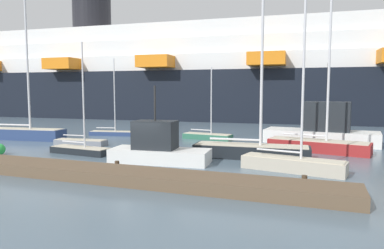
% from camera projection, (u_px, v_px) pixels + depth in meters
% --- Properties ---
extents(ground_plane, '(600.00, 600.00, 0.00)m').
position_uv_depth(ground_plane, '(144.00, 163.00, 21.64)').
color(ground_plane, slate).
extents(dock_pier, '(23.47, 2.38, 0.70)m').
position_uv_depth(dock_pier, '(104.00, 174.00, 17.72)').
color(dock_pier, brown).
rests_on(dock_pier, ground_plane).
extents(sailboat_0, '(4.61, 1.72, 7.63)m').
position_uv_depth(sailboat_0, '(81.00, 149.00, 24.84)').
color(sailboat_0, black).
rests_on(sailboat_0, ground_plane).
extents(sailboat_1, '(4.33, 1.49, 7.30)m').
position_uv_depth(sailboat_1, '(81.00, 141.00, 28.71)').
color(sailboat_1, gray).
rests_on(sailboat_1, ground_plane).
extents(sailboat_2, '(5.65, 2.31, 9.59)m').
position_uv_depth(sailboat_2, '(293.00, 162.00, 19.43)').
color(sailboat_2, '#BCB29E').
rests_on(sailboat_2, ground_plane).
extents(sailboat_3, '(4.40, 1.92, 7.41)m').
position_uv_depth(sailboat_3, '(112.00, 132.00, 34.97)').
color(sailboat_3, navy).
rests_on(sailboat_3, ground_plane).
extents(sailboat_4, '(4.57, 1.83, 6.41)m').
position_uv_depth(sailboat_4, '(208.00, 136.00, 32.19)').
color(sailboat_4, '#2D6B51').
rests_on(sailboat_4, ground_plane).
extents(sailboat_5, '(7.17, 3.30, 10.79)m').
position_uv_depth(sailboat_5, '(318.00, 144.00, 25.68)').
color(sailboat_5, maroon).
rests_on(sailboat_5, ground_plane).
extents(sailboat_6, '(7.51, 2.36, 13.88)m').
position_uv_depth(sailboat_6, '(251.00, 148.00, 23.25)').
color(sailboat_6, black).
rests_on(sailboat_6, ground_plane).
extents(sailboat_7, '(7.50, 2.56, 14.44)m').
position_uv_depth(sailboat_7, '(25.00, 131.00, 32.02)').
color(sailboat_7, navy).
rests_on(sailboat_7, ground_plane).
extents(fishing_boat_0, '(6.21, 2.68, 4.66)m').
position_uv_depth(fishing_boat_0, '(158.00, 147.00, 21.82)').
color(fishing_boat_0, white).
rests_on(fishing_boat_0, ground_plane).
extents(fishing_boat_1, '(9.18, 3.84, 6.58)m').
position_uv_depth(fishing_boat_1, '(323.00, 129.00, 29.54)').
color(fishing_boat_1, white).
rests_on(fishing_boat_1, ground_plane).
extents(cruise_ship, '(131.35, 26.27, 20.76)m').
position_uv_depth(cruise_ship, '(222.00, 76.00, 57.16)').
color(cruise_ship, black).
rests_on(cruise_ship, ground_plane).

